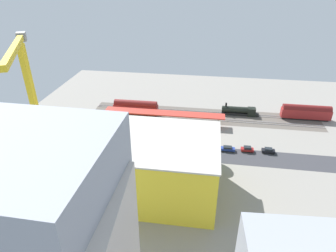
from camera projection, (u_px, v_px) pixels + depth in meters
name	position (u px, v px, depth m)	size (l,w,h in m)	color
ground_plane	(201.00, 146.00, 98.09)	(145.02, 145.02, 0.00)	gray
rail_bed	(204.00, 116.00, 118.05)	(90.64, 14.03, 0.01)	#5B544C
street_asphalt	(200.00, 153.00, 94.13)	(90.64, 9.00, 0.01)	#38383D
track_rails	(204.00, 115.00, 117.97)	(90.64, 8.01, 0.12)	#9E9EA8
platform_canopy_near	(164.00, 113.00, 111.26)	(45.71, 4.88, 4.16)	#B73328
locomotive	(240.00, 111.00, 117.99)	(14.69, 2.69, 4.88)	black
passenger_coach	(306.00, 112.00, 114.10)	(18.55, 3.11, 5.92)	black
freight_coach_far	(136.00, 107.00, 117.38)	(17.80, 3.24, 6.22)	black
parked_car_0	(268.00, 151.00, 94.27)	(4.18, 1.93, 1.63)	black
parked_car_1	(247.00, 149.00, 94.93)	(4.04, 1.80, 1.73)	black
parked_car_2	(227.00, 149.00, 95.25)	(4.77, 1.75, 1.59)	black
parked_car_3	(209.00, 146.00, 96.52)	(4.82, 1.93, 1.58)	black
construction_building	(137.00, 165.00, 75.69)	(40.85, 23.08, 15.47)	yellow
construction_roof_slab	(135.00, 138.00, 71.92)	(41.45, 23.68, 0.40)	#B7B2A8
tower_crane	(33.00, 106.00, 70.52)	(13.62, 25.41, 39.24)	gray
box_truck_0	(158.00, 150.00, 93.20)	(8.22, 3.10, 3.21)	black
street_tree_0	(138.00, 141.00, 89.94)	(4.72, 4.72, 7.99)	brown
street_tree_1	(212.00, 150.00, 87.53)	(5.52, 5.52, 7.27)	brown
street_tree_2	(155.00, 143.00, 88.36)	(5.66, 5.66, 8.75)	brown
traffic_light	(207.00, 151.00, 87.84)	(0.50, 0.36, 6.36)	#333333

